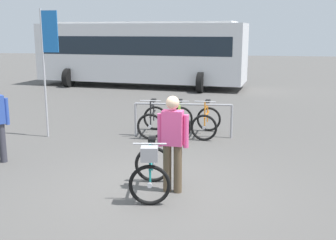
# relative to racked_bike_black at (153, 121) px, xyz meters

# --- Properties ---
(ground_plane) EXTENTS (80.00, 80.00, 0.00)m
(ground_plane) POSITION_rel_racked_bike_black_xyz_m (0.96, -3.75, -0.37)
(ground_plane) COLOR #514F4C
(bike_rack_rail) EXTENTS (2.50, 0.26, 0.88)m
(bike_rack_rail) POSITION_rel_racked_bike_black_xyz_m (0.82, -0.11, 0.27)
(bike_rack_rail) COLOR #99999E
(bike_rack_rail) RESTS_ON ground
(racked_bike_black) EXTENTS (0.74, 1.14, 0.97)m
(racked_bike_black) POSITION_rel_racked_bike_black_xyz_m (0.00, 0.00, 0.00)
(racked_bike_black) COLOR black
(racked_bike_black) RESTS_ON ground
(racked_bike_lime) EXTENTS (0.76, 1.17, 0.98)m
(racked_bike_lime) POSITION_rel_racked_bike_black_xyz_m (0.70, 0.06, 0.00)
(racked_bike_lime) COLOR black
(racked_bike_lime) RESTS_ON ground
(racked_bike_orange) EXTENTS (0.69, 1.12, 0.97)m
(racked_bike_orange) POSITION_rel_racked_bike_black_xyz_m (1.40, 0.12, 0.00)
(racked_bike_orange) COLOR black
(racked_bike_orange) RESTS_ON ground
(featured_bicycle) EXTENTS (0.83, 1.23, 0.97)m
(featured_bicycle) POSITION_rel_racked_bike_black_xyz_m (0.86, -4.01, 0.08)
(featured_bicycle) COLOR black
(featured_bicycle) RESTS_ON ground
(person_with_featured_bike) EXTENTS (0.53, 0.22, 1.64)m
(person_with_featured_bike) POSITION_rel_racked_bike_black_xyz_m (1.18, -3.81, 0.54)
(person_with_featured_bike) COLOR brown
(person_with_featured_bike) RESTS_ON ground
(bus_distant) EXTENTS (10.21, 4.12, 3.08)m
(bus_distant) POSITION_rel_racked_bike_black_xyz_m (-2.64, 9.30, 1.37)
(bus_distant) COLOR silver
(bus_distant) RESTS_ON ground
(banner_flag) EXTENTS (0.45, 0.05, 3.20)m
(banner_flag) POSITION_rel_racked_bike_black_xyz_m (-2.48, -0.71, 1.86)
(banner_flag) COLOR #B2B2B7
(banner_flag) RESTS_ON ground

